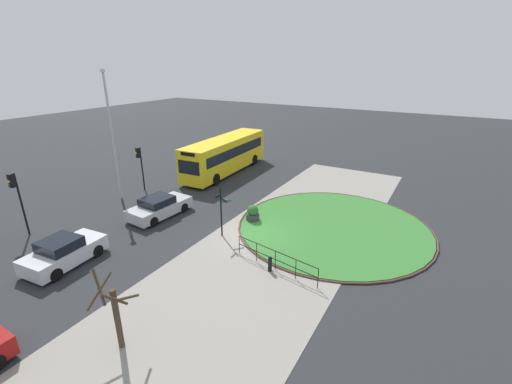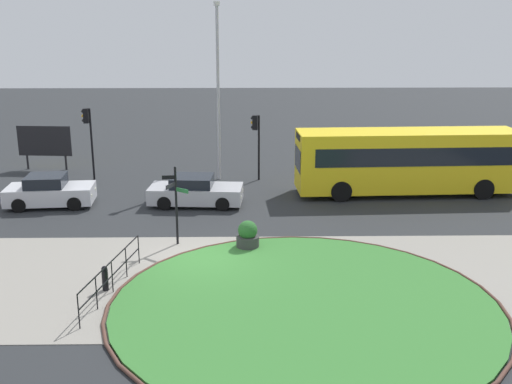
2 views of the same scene
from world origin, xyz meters
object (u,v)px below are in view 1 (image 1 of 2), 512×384
at_px(signpost_directional, 222,209).
at_px(planter_near_signpost, 253,214).
at_px(car_far_lane, 64,252).
at_px(car_near_lane, 159,207).
at_px(traffic_light_far, 16,191).
at_px(lamppost_tall, 112,133).
at_px(traffic_light_near, 139,159).
at_px(bollard_foreground, 270,264).
at_px(street_tree_bare, 115,312).
at_px(bus_yellow, 225,154).

xyz_separation_m(signpost_directional, planter_near_signpost, (2.71, -0.48, -1.28)).
xyz_separation_m(signpost_directional, car_far_lane, (-6.45, 5.26, -1.10)).
distance_m(signpost_directional, car_near_lane, 5.44).
relative_size(car_near_lane, traffic_light_far, 1.14).
bearing_deg(lamppost_tall, traffic_light_far, -179.66).
relative_size(signpost_directional, lamppost_tall, 0.33).
height_order(lamppost_tall, planter_near_signpost, lamppost_tall).
relative_size(traffic_light_near, planter_near_signpost, 3.18).
distance_m(car_near_lane, car_far_lane, 6.74).
relative_size(car_near_lane, traffic_light_near, 1.26).
xyz_separation_m(signpost_directional, traffic_light_far, (-5.74, 10.17, 1.06)).
bearing_deg(bollard_foreground, traffic_light_near, 70.43).
distance_m(bollard_foreground, car_near_lane, 9.67).
bearing_deg(street_tree_bare, traffic_light_near, 44.24).
bearing_deg(planter_near_signpost, bus_yellow, 43.74).
bearing_deg(planter_near_signpost, lamppost_tall, 98.00).
height_order(bollard_foreground, planter_near_signpost, planter_near_signpost).
height_order(bus_yellow, traffic_light_far, traffic_light_far).
height_order(traffic_light_near, traffic_light_far, traffic_light_far).
height_order(bus_yellow, lamppost_tall, lamppost_tall).
bearing_deg(street_tree_bare, traffic_light_far, 75.43).
height_order(car_far_lane, lamppost_tall, lamppost_tall).
height_order(traffic_light_near, street_tree_bare, traffic_light_near).
bearing_deg(planter_near_signpost, car_near_lane, 112.73).
xyz_separation_m(car_near_lane, car_far_lane, (-6.74, -0.05, 0.03)).
distance_m(signpost_directional, car_far_lane, 8.40).
height_order(bollard_foreground, car_far_lane, car_far_lane).
relative_size(signpost_directional, car_far_lane, 0.76).
bearing_deg(car_near_lane, street_tree_bare, -138.56).
distance_m(bus_yellow, car_near_lane, 10.50).
bearing_deg(traffic_light_far, car_near_lane, 135.85).
height_order(car_far_lane, traffic_light_far, traffic_light_far).
xyz_separation_m(car_near_lane, planter_near_signpost, (2.42, -5.79, -0.15)).
height_order(car_near_lane, planter_near_signpost, car_near_lane).
distance_m(bollard_foreground, street_tree_bare, 7.50).
bearing_deg(car_near_lane, planter_near_signpost, -63.37).
bearing_deg(car_far_lane, lamppost_tall, 27.99).
relative_size(bus_yellow, traffic_light_far, 2.82).
relative_size(car_far_lane, traffic_light_far, 1.05).
height_order(bollard_foreground, street_tree_bare, street_tree_bare).
relative_size(signpost_directional, street_tree_bare, 0.93).
bearing_deg(planter_near_signpost, car_far_lane, 147.95).
bearing_deg(traffic_light_near, car_far_lane, 33.68).
xyz_separation_m(car_near_lane, lamppost_tall, (0.92, 4.90, 4.29)).
xyz_separation_m(car_near_lane, traffic_light_far, (-6.03, 4.86, 2.19)).
bearing_deg(traffic_light_far, street_tree_bare, 70.15).
xyz_separation_m(car_near_lane, traffic_light_near, (2.92, 4.72, 1.93)).
distance_m(bollard_foreground, bus_yellow, 16.75).
bearing_deg(bollard_foreground, street_tree_bare, 160.77).
bearing_deg(traffic_light_far, bus_yellow, 163.94).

